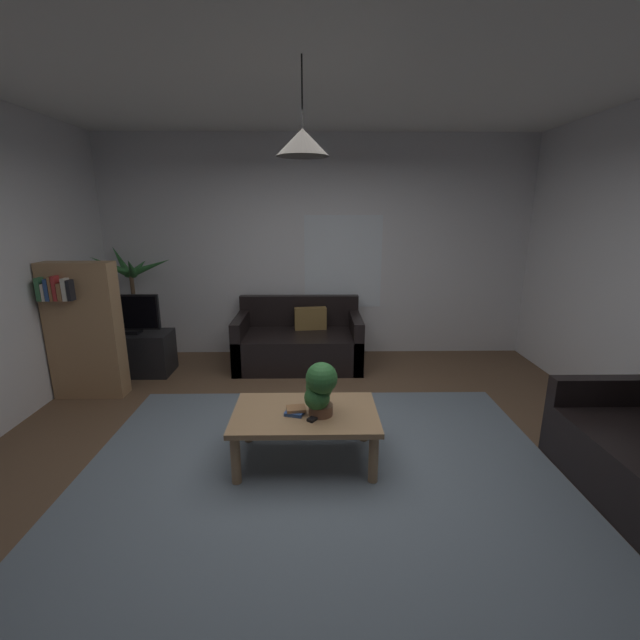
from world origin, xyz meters
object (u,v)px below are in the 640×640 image
Objects in this scene: book_on_table_0 at (295,413)px; pendant_lamp at (303,142)px; remote_on_table_0 at (316,417)px; tv at (127,314)px; book_on_table_1 at (296,409)px; tv_stand at (133,353)px; potted_plant_on_table at (320,388)px; bookshelf_corner at (84,329)px; couch_under_window at (299,344)px; coffee_table at (305,419)px; potted_palm_corner at (136,314)px.

pendant_lamp is (0.08, 0.04, 1.88)m from book_on_table_0.
remote_on_table_0 is 0.22× the size of tv.
remote_on_table_0 is (0.15, -0.08, -0.03)m from book_on_table_1.
book_on_table_0 is 0.03m from book_on_table_1.
tv_stand reaches higher than book_on_table_1.
potted_plant_on_table is 0.57× the size of tv.
pendant_lamp is at bearing 23.44° from book_on_table_1.
bookshelf_corner is at bearing 10.28° from remote_on_table_0.
couch_under_window is 2.03m from tv.
book_on_table_1 is (-0.07, -0.03, 0.10)m from coffee_table.
tv_stand is 1.53× the size of pendant_lamp.
couch_under_window is 1.70× the size of tv_stand.
coffee_table is at bearing -41.12° from tv.
potted_palm_corner is (-2.26, 2.37, 0.20)m from remote_on_table_0.
tv_stand is 0.80m from bookshelf_corner.
couch_under_window is at bearing -4.61° from potted_palm_corner.
coffee_table is 2.60m from bookshelf_corner.
book_on_table_1 is at bearing -42.52° from tv.
couch_under_window is 10.88× the size of book_on_table_1.
couch_under_window reaches higher than tv_stand.
coffee_table is 1.50× the size of tv.
tv is at bearing 72.65° from bookshelf_corner.
potted_palm_corner is at bearing 132.36° from book_on_table_0.
potted_palm_corner is at bearing 102.90° from tv.
couch_under_window is 2.36m from bookshelf_corner.
bookshelf_corner is at bearing 150.38° from book_on_table_1.
pendant_lamp is (-0.08, 0.11, 1.89)m from remote_on_table_0.
couch_under_window is 2.19m from potted_plant_on_table.
potted_palm_corner is at bearing 133.94° from coffee_table.
potted_palm_corner reaches higher than tv.
coffee_table is at bearing -12.84° from remote_on_table_0.
pendant_lamp is (2.08, -1.83, 2.06)m from tv_stand.
potted_palm_corner is (-2.29, 2.32, -0.01)m from potted_plant_on_table.
tv_stand is 0.60× the size of potted_palm_corner.
book_on_table_0 is at bearing -47.64° from potted_palm_corner.
couch_under_window reaches higher than book_on_table_1.
book_on_table_0 is 0.28m from potted_plant_on_table.
book_on_table_0 is at bearing 176.11° from potted_plant_on_table.
bookshelf_corner is at bearing -106.78° from tv_stand.
book_on_table_0 is (-0.08, -0.04, 0.07)m from coffee_table.
potted_plant_on_table is at bearing -27.18° from pendant_lamp.
couch_under_window is at bearing -45.00° from remote_on_table_0.
pendant_lamp reaches higher than tv.
couch_under_window is 2.61× the size of pendant_lamp.
bookshelf_corner reaches higher than tv.
potted_plant_on_table reaches higher than tv_stand.
coffee_table is 7.76× the size of book_on_table_1.
couch_under_window is at bearing 96.08° from potted_plant_on_table.
bookshelf_corner is at bearing -107.35° from tv.
book_on_table_0 is at bearing -43.20° from tv_stand.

